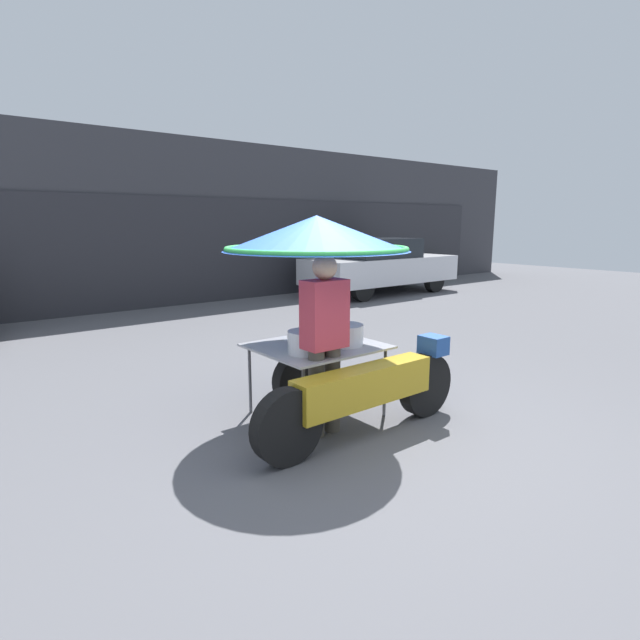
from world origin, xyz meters
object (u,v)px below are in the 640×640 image
vendor_person (325,336)px  parked_car (380,265)px  vendor_motorcycle_cart (324,270)px  potted_plant (438,266)px

vendor_person → parked_car: size_ratio=0.37×
parked_car → vendor_motorcycle_cart: bearing=-138.7°
vendor_person → parked_car: (6.70, 5.99, -0.14)m
vendor_person → parked_car: vendor_person is taller
parked_car → potted_plant: size_ratio=5.32×
vendor_motorcycle_cart → vendor_person: 0.65m
potted_plant → parked_car: bearing=-164.4°
vendor_motorcycle_cart → parked_car: size_ratio=0.52×
parked_car → potted_plant: bearing=15.6°
potted_plant → vendor_person: bearing=-146.0°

